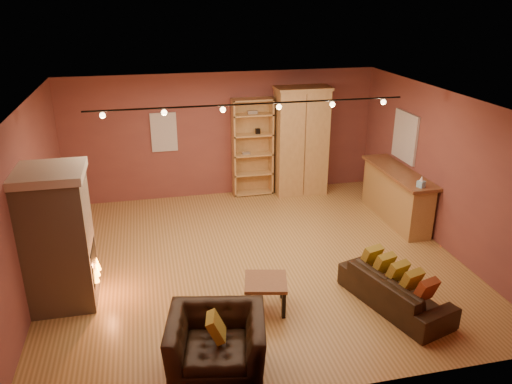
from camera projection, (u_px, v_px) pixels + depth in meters
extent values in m
plane|color=olive|center=(254.00, 259.00, 8.79)|extent=(7.00, 7.00, 0.00)
plane|color=#58321B|center=(254.00, 101.00, 7.75)|extent=(7.00, 7.00, 0.00)
cube|color=brown|center=(223.00, 135.00, 11.22)|extent=(7.00, 0.02, 2.80)
cube|color=brown|center=(29.00, 204.00, 7.55)|extent=(0.02, 6.50, 2.80)
cube|color=brown|center=(443.00, 170.00, 8.99)|extent=(0.02, 6.50, 2.80)
cube|color=tan|center=(59.00, 242.00, 7.25)|extent=(0.90, 0.90, 2.00)
cube|color=beige|center=(47.00, 173.00, 6.86)|extent=(0.98, 0.98, 0.12)
cube|color=black|center=(91.00, 263.00, 7.48)|extent=(0.10, 0.65, 0.55)
cone|color=orange|center=(96.00, 269.00, 7.54)|extent=(0.10, 0.10, 0.22)
cube|color=silver|center=(164.00, 132.00, 10.88)|extent=(0.56, 0.04, 0.86)
cube|color=tan|center=(251.00, 146.00, 11.44)|extent=(0.91, 0.04, 2.23)
cube|color=tan|center=(234.00, 149.00, 11.20)|extent=(0.04, 0.36, 2.23)
cube|color=tan|center=(271.00, 146.00, 11.38)|extent=(0.04, 0.36, 2.23)
cube|color=gray|center=(246.00, 153.00, 11.31)|extent=(0.18, 0.12, 0.05)
cube|color=black|center=(258.00, 131.00, 11.18)|extent=(0.10, 0.10, 0.12)
cube|color=tan|center=(253.00, 192.00, 11.69)|extent=(0.91, 0.36, 0.04)
cube|color=tan|center=(253.00, 173.00, 11.52)|extent=(0.91, 0.36, 0.03)
cube|color=tan|center=(253.00, 154.00, 11.35)|extent=(0.91, 0.36, 0.03)
cube|color=tan|center=(253.00, 135.00, 11.18)|extent=(0.91, 0.36, 0.04)
cube|color=tan|center=(252.00, 115.00, 11.01)|extent=(0.91, 0.36, 0.04)
cube|color=tan|center=(252.00, 99.00, 10.89)|extent=(0.91, 0.36, 0.04)
cube|color=tan|center=(301.00, 143.00, 11.36)|extent=(1.15, 0.63, 2.41)
cube|color=brown|center=(305.00, 146.00, 11.08)|extent=(0.02, 0.01, 2.31)
cube|color=tan|center=(303.00, 88.00, 10.90)|extent=(1.21, 0.69, 0.06)
cube|color=tan|center=(396.00, 197.00, 10.19)|extent=(0.48, 2.11, 1.01)
cube|color=brown|center=(399.00, 172.00, 9.99)|extent=(0.60, 2.23, 0.06)
cube|color=#95D2EF|center=(421.00, 184.00, 9.10)|extent=(0.17, 0.17, 0.13)
cone|color=white|center=(422.00, 178.00, 9.06)|extent=(0.08, 0.08, 0.10)
cube|color=silver|center=(405.00, 137.00, 10.16)|extent=(0.05, 0.90, 1.00)
imported|color=black|center=(396.00, 285.00, 7.37)|extent=(1.03, 1.89, 0.71)
cube|color=#9B401F|center=(426.00, 290.00, 6.84)|extent=(0.35, 0.31, 0.36)
cube|color=#A68A2A|center=(411.00, 280.00, 7.06)|extent=(0.35, 0.31, 0.36)
cube|color=#A68A2A|center=(397.00, 272.00, 7.28)|extent=(0.35, 0.31, 0.36)
cube|color=#A68A2A|center=(384.00, 264.00, 7.50)|extent=(0.35, 0.31, 0.36)
cube|color=#A68A2A|center=(371.00, 256.00, 7.73)|extent=(0.35, 0.31, 0.36)
imported|color=black|center=(216.00, 336.00, 6.02)|extent=(1.29, 0.97, 1.02)
cube|color=#A68A2A|center=(216.00, 327.00, 5.98)|extent=(0.29, 0.34, 0.34)
cube|color=brown|center=(266.00, 282.00, 7.29)|extent=(0.73, 0.73, 0.05)
cube|color=black|center=(253.00, 308.00, 7.09)|extent=(0.05, 0.05, 0.41)
cube|color=black|center=(287.00, 303.00, 7.20)|extent=(0.05, 0.05, 0.41)
cube|color=black|center=(245.00, 288.00, 7.55)|extent=(0.05, 0.05, 0.41)
cube|color=black|center=(278.00, 284.00, 7.66)|extent=(0.05, 0.05, 0.41)
cylinder|color=black|center=(251.00, 104.00, 7.97)|extent=(5.20, 0.03, 0.03)
sphere|color=#FFD88C|center=(102.00, 115.00, 7.52)|extent=(0.09, 0.09, 0.09)
sphere|color=#FFD88C|center=(164.00, 112.00, 7.71)|extent=(0.09, 0.09, 0.09)
sphere|color=#FFD88C|center=(223.00, 110.00, 7.90)|extent=(0.09, 0.09, 0.09)
sphere|color=#FFD88C|center=(279.00, 107.00, 8.09)|extent=(0.09, 0.09, 0.09)
sphere|color=#FFD88C|center=(332.00, 104.00, 8.27)|extent=(0.09, 0.09, 0.09)
sphere|color=#FFD88C|center=(383.00, 102.00, 8.46)|extent=(0.09, 0.09, 0.09)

